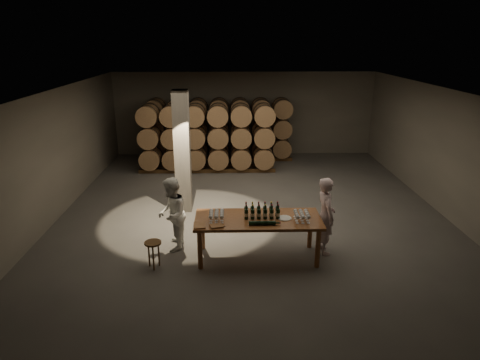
{
  "coord_description": "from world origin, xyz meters",
  "views": [
    {
      "loc": [
        -0.57,
        -10.57,
        4.44
      ],
      "look_at": [
        -0.32,
        -0.61,
        1.1
      ],
      "focal_mm": 32.0,
      "sensor_mm": 36.0,
      "label": 1
    }
  ],
  "objects_px": {
    "notebook_near": "(217,226)",
    "stool": "(153,247)",
    "person_man": "(325,216)",
    "tasting_table": "(258,223)",
    "bottle_cluster": "(262,212)",
    "person_woman": "(172,214)",
    "plate": "(285,218)"
  },
  "relations": [
    {
      "from": "notebook_near",
      "to": "stool",
      "type": "bearing_deg",
      "value": 163.16
    },
    {
      "from": "stool",
      "to": "person_man",
      "type": "xyz_separation_m",
      "value": [
        3.57,
        0.58,
        0.38
      ]
    },
    {
      "from": "tasting_table",
      "to": "bottle_cluster",
      "type": "xyz_separation_m",
      "value": [
        0.08,
        0.04,
        0.22
      ]
    },
    {
      "from": "tasting_table",
      "to": "notebook_near",
      "type": "height_order",
      "value": "notebook_near"
    },
    {
      "from": "person_man",
      "to": "person_woman",
      "type": "distance_m",
      "value": 3.29
    },
    {
      "from": "plate",
      "to": "person_man",
      "type": "distance_m",
      "value": 0.94
    },
    {
      "from": "tasting_table",
      "to": "stool",
      "type": "relative_size",
      "value": 4.6
    },
    {
      "from": "tasting_table",
      "to": "person_woman",
      "type": "xyz_separation_m",
      "value": [
        -1.83,
        0.45,
        0.02
      ]
    },
    {
      "from": "tasting_table",
      "to": "plate",
      "type": "bearing_deg",
      "value": -2.71
    },
    {
      "from": "bottle_cluster",
      "to": "person_woman",
      "type": "distance_m",
      "value": 1.97
    },
    {
      "from": "notebook_near",
      "to": "person_man",
      "type": "xyz_separation_m",
      "value": [
        2.29,
        0.61,
        -0.07
      ]
    },
    {
      "from": "bottle_cluster",
      "to": "stool",
      "type": "xyz_separation_m",
      "value": [
        -2.2,
        -0.4,
        -0.55
      ]
    },
    {
      "from": "stool",
      "to": "plate",
      "type": "bearing_deg",
      "value": 7.22
    },
    {
      "from": "plate",
      "to": "stool",
      "type": "distance_m",
      "value": 2.72
    },
    {
      "from": "plate",
      "to": "stool",
      "type": "relative_size",
      "value": 0.51
    },
    {
      "from": "tasting_table",
      "to": "notebook_near",
      "type": "bearing_deg",
      "value": -155.24
    },
    {
      "from": "notebook_near",
      "to": "person_woman",
      "type": "distance_m",
      "value": 1.3
    },
    {
      "from": "tasting_table",
      "to": "plate",
      "type": "xyz_separation_m",
      "value": [
        0.54,
        -0.03,
        0.11
      ]
    },
    {
      "from": "bottle_cluster",
      "to": "tasting_table",
      "type": "bearing_deg",
      "value": -155.36
    },
    {
      "from": "notebook_near",
      "to": "person_woman",
      "type": "xyz_separation_m",
      "value": [
        -0.99,
        0.84,
        -0.1
      ]
    },
    {
      "from": "stool",
      "to": "person_man",
      "type": "distance_m",
      "value": 3.63
    },
    {
      "from": "tasting_table",
      "to": "notebook_near",
      "type": "distance_m",
      "value": 0.94
    },
    {
      "from": "person_woman",
      "to": "stool",
      "type": "bearing_deg",
      "value": -19.18
    },
    {
      "from": "tasting_table",
      "to": "bottle_cluster",
      "type": "distance_m",
      "value": 0.23
    },
    {
      "from": "notebook_near",
      "to": "bottle_cluster",
      "type": "bearing_deg",
      "value": 9.08
    },
    {
      "from": "plate",
      "to": "person_woman",
      "type": "distance_m",
      "value": 2.43
    },
    {
      "from": "bottle_cluster",
      "to": "notebook_near",
      "type": "height_order",
      "value": "bottle_cluster"
    },
    {
      "from": "plate",
      "to": "person_woman",
      "type": "xyz_separation_m",
      "value": [
        -2.38,
        0.48,
        -0.09
      ]
    },
    {
      "from": "bottle_cluster",
      "to": "person_woman",
      "type": "height_order",
      "value": "person_woman"
    },
    {
      "from": "tasting_table",
      "to": "bottle_cluster",
      "type": "bearing_deg",
      "value": 24.64
    },
    {
      "from": "stool",
      "to": "bottle_cluster",
      "type": "bearing_deg",
      "value": 10.31
    },
    {
      "from": "bottle_cluster",
      "to": "person_woman",
      "type": "xyz_separation_m",
      "value": [
        -1.92,
        0.42,
        -0.2
      ]
    }
  ]
}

